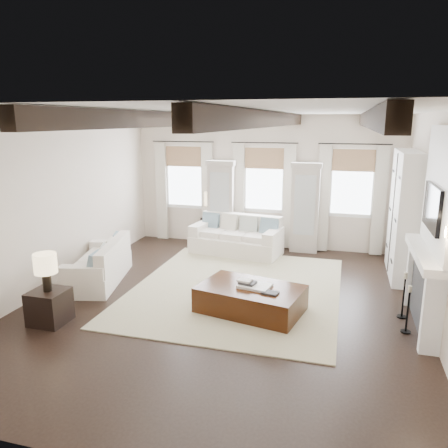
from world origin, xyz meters
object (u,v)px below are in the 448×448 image
(side_table_back, at_px, (211,229))
(sofa_left, at_px, (101,266))
(side_table_front, at_px, (49,307))
(sofa_back, at_px, (237,238))
(ottoman, at_px, (251,299))

(side_table_back, bearing_deg, sofa_left, -109.75)
(side_table_front, bearing_deg, sofa_left, 95.75)
(sofa_left, xyz_separation_m, side_table_front, (0.18, -1.79, -0.06))
(sofa_back, relative_size, sofa_left, 1.08)
(side_table_front, relative_size, side_table_back, 0.81)
(sofa_back, height_order, side_table_back, sofa_back)
(sofa_left, height_order, side_table_front, sofa_left)
(sofa_left, bearing_deg, side_table_back, 70.25)
(ottoman, distance_m, side_table_back, 4.33)
(ottoman, relative_size, side_table_back, 2.54)
(side_table_front, bearing_deg, ottoman, 22.98)
(sofa_left, xyz_separation_m, ottoman, (3.09, -0.55, -0.11))
(sofa_left, bearing_deg, sofa_back, 50.83)
(sofa_back, xyz_separation_m, sofa_left, (-2.08, -2.56, -0.03))
(side_table_front, height_order, side_table_back, side_table_back)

